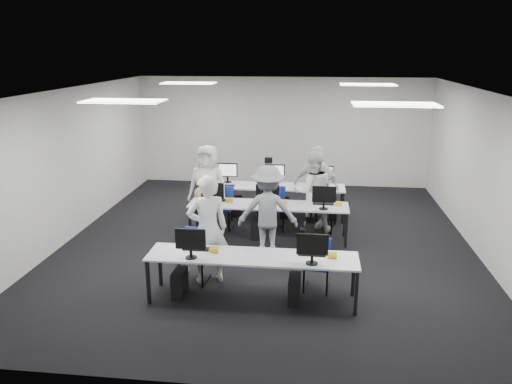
# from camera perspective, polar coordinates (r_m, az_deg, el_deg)

# --- Properties ---
(room) EXTENTS (9.00, 9.02, 3.00)m
(room) POSITION_cam_1_polar(r_m,az_deg,el_deg) (9.63, 1.33, 2.60)
(room) COLOR black
(room) RESTS_ON ground
(ceiling_panels) EXTENTS (5.20, 4.60, 0.02)m
(ceiling_panels) POSITION_cam_1_polar(r_m,az_deg,el_deg) (9.39, 1.39, 11.44)
(ceiling_panels) COLOR white
(ceiling_panels) RESTS_ON room
(desk_front) EXTENTS (3.20, 0.70, 0.73)m
(desk_front) POSITION_cam_1_polar(r_m,az_deg,el_deg) (7.63, -0.44, -7.64)
(desk_front) COLOR white
(desk_front) RESTS_ON ground
(desk_mid) EXTENTS (3.20, 0.70, 0.73)m
(desk_mid) POSITION_cam_1_polar(r_m,az_deg,el_deg) (10.04, 1.41, -1.68)
(desk_mid) COLOR white
(desk_mid) RESTS_ON ground
(desk_back) EXTENTS (3.20, 0.70, 0.73)m
(desk_back) POSITION_cam_1_polar(r_m,az_deg,el_deg) (11.38, 2.07, 0.47)
(desk_back) COLOR white
(desk_back) RESTS_ON ground
(equipment_front) EXTENTS (2.51, 0.41, 1.19)m
(equipment_front) POSITION_cam_1_polar(r_m,az_deg,el_deg) (7.77, -1.88, -9.80)
(equipment_front) COLOR #0D65B5
(equipment_front) RESTS_ON desk_front
(equipment_mid) EXTENTS (2.91, 0.41, 1.19)m
(equipment_mid) POSITION_cam_1_polar(r_m,az_deg,el_deg) (10.15, 0.31, -3.40)
(equipment_mid) COLOR white
(equipment_mid) RESTS_ON desk_mid
(equipment_back) EXTENTS (2.91, 0.41, 1.19)m
(equipment_back) POSITION_cam_1_polar(r_m,az_deg,el_deg) (11.48, 3.01, -1.09)
(equipment_back) COLOR white
(equipment_back) RESTS_ON desk_back
(chair_0) EXTENTS (0.47, 0.50, 0.88)m
(chair_0) POSITION_cam_1_polar(r_m,az_deg,el_deg) (8.44, -7.00, -8.31)
(chair_0) COLOR navy
(chair_0) RESTS_ON ground
(chair_1) EXTENTS (0.45, 0.49, 0.82)m
(chair_1) POSITION_cam_1_polar(r_m,az_deg,el_deg) (8.18, 7.00, -9.29)
(chair_1) COLOR navy
(chair_1) RESTS_ON ground
(chair_2) EXTENTS (0.47, 0.51, 0.89)m
(chair_2) POSITION_cam_1_polar(r_m,az_deg,el_deg) (10.76, -3.85, -2.73)
(chair_2) COLOR navy
(chair_2) RESTS_ON ground
(chair_3) EXTENTS (0.44, 0.48, 0.90)m
(chair_3) POSITION_cam_1_polar(r_m,az_deg,el_deg) (10.72, 2.15, -2.76)
(chair_3) COLOR navy
(chair_3) RESTS_ON ground
(chair_4) EXTENTS (0.58, 0.61, 0.98)m
(chair_4) POSITION_cam_1_polar(r_m,az_deg,el_deg) (10.66, 7.17, -2.83)
(chair_4) COLOR navy
(chair_4) RESTS_ON ground
(chair_5) EXTENTS (0.63, 0.66, 0.98)m
(chair_5) POSITION_cam_1_polar(r_m,az_deg,el_deg) (11.06, -4.45, -2.05)
(chair_5) COLOR navy
(chair_5) RESTS_ON ground
(chair_6) EXTENTS (0.58, 0.61, 0.90)m
(chair_6) POSITION_cam_1_polar(r_m,az_deg,el_deg) (10.94, 1.49, -2.35)
(chair_6) COLOR navy
(chair_6) RESTS_ON ground
(chair_7) EXTENTS (0.62, 0.65, 0.98)m
(chair_7) POSITION_cam_1_polar(r_m,az_deg,el_deg) (10.88, 7.59, -2.47)
(chair_7) COLOR navy
(chair_7) RESTS_ON ground
(handbag) EXTENTS (0.40, 0.31, 0.29)m
(handbag) POSITION_cam_1_polar(r_m,az_deg,el_deg) (10.28, -6.17, -0.21)
(handbag) COLOR tan
(handbag) RESTS_ON desk_mid
(student_0) EXTENTS (0.78, 0.66, 1.83)m
(student_0) POSITION_cam_1_polar(r_m,az_deg,el_deg) (8.17, -5.54, -4.26)
(student_0) COLOR white
(student_0) RESTS_ON ground
(student_1) EXTENTS (0.94, 0.79, 1.73)m
(student_1) POSITION_cam_1_polar(r_m,az_deg,el_deg) (10.47, 6.50, 0.04)
(student_1) COLOR white
(student_1) RESTS_ON ground
(student_2) EXTENTS (0.94, 0.68, 1.78)m
(student_2) POSITION_cam_1_polar(r_m,az_deg,el_deg) (10.81, -5.51, 0.71)
(student_2) COLOR white
(student_2) RESTS_ON ground
(student_3) EXTENTS (1.13, 0.83, 1.78)m
(student_3) POSITION_cam_1_polar(r_m,az_deg,el_deg) (10.80, 6.86, 0.65)
(student_3) COLOR white
(student_3) RESTS_ON ground
(photographer) EXTENTS (1.15, 0.70, 1.72)m
(photographer) POSITION_cam_1_polar(r_m,az_deg,el_deg) (9.21, 1.36, -2.18)
(photographer) COLOR gray
(photographer) RESTS_ON ground
(dslr_camera) EXTENTS (0.15, 0.19, 0.10)m
(dslr_camera) POSITION_cam_1_polar(r_m,az_deg,el_deg) (9.13, 1.44, 3.65)
(dslr_camera) COLOR black
(dslr_camera) RESTS_ON photographer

